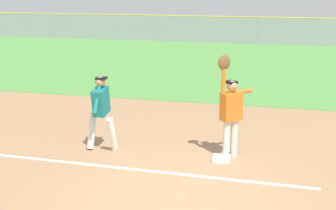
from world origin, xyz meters
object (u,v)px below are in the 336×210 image
first_base (222,158)px  runner (101,108)px  baseball (217,74)px  fielder (231,108)px  parked_car_black (332,30)px  parked_car_red (177,26)px  parked_car_blue (245,29)px

first_base → runner: runner is taller
first_base → baseball: baseball is taller
fielder → parked_car_black: fielder is taller
parked_car_black → parked_car_red: bearing=179.1°
first_base → runner: bearing=-179.8°
parked_car_black → fielder: bearing=-100.2°
parked_car_red → parked_car_blue: same height
parked_car_red → baseball: bearing=-74.6°
runner → baseball: size_ratio=23.24×
baseball → parked_car_red: bearing=104.9°
parked_car_blue → parked_car_red: bearing=167.5°
first_base → parked_car_blue: 22.73m
runner → parked_car_blue: (1.21, 22.68, -0.32)m
first_base → parked_car_black: 23.61m
baseball → parked_car_black: (4.18, 23.08, -1.18)m
first_base → runner: 2.90m
baseball → parked_car_red: baseball is taller
first_base → parked_car_red: (-6.32, 23.31, 0.63)m
parked_car_black → runner: bearing=-106.8°
fielder → parked_car_black: bearing=-51.1°
runner → baseball: bearing=5.0°
baseball → parked_car_red: (-6.15, 23.13, -1.18)m
fielder → parked_car_black: 23.36m
baseball → parked_car_blue: (-1.36, 22.49, -1.18)m
fielder → parked_car_red: bearing=-26.0°
parked_car_black → parked_car_blue: bearing=-174.6°
first_base → parked_car_black: size_ratio=0.09×
fielder → parked_car_blue: size_ratio=0.50×
runner → parked_car_red: size_ratio=0.39×
parked_car_red → parked_car_blue: size_ratio=0.97×
fielder → runner: fielder is taller
baseball → parked_car_red: size_ratio=0.02×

